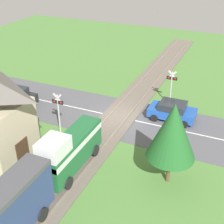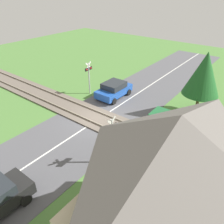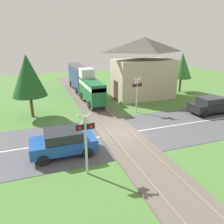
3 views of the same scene
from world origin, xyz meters
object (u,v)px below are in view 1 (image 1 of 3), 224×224
object	(u,v)px
crossing_signal_west_approach	(171,83)
pedestrian_by_station	(48,162)
train	(36,184)
crossing_signal_east_approach	(58,108)
car_near_crossing	(172,111)
car_far_side	(15,96)

from	to	relation	value
crossing_signal_west_approach	pedestrian_by_station	xyz separation A→B (m)	(4.61, 11.79, -1.33)
train	crossing_signal_east_approach	distance (m)	7.79
car_near_crossing	train	bearing A→B (deg)	72.04
train	pedestrian_by_station	world-z (taller)	train
car_far_side	pedestrian_by_station	xyz separation A→B (m)	(-7.85, 6.55, -0.06)
crossing_signal_east_approach	car_far_side	bearing A→B (deg)	-21.30
train	pedestrian_by_station	size ratio (longest dim) A/B	7.75
train	crossing_signal_east_approach	world-z (taller)	train
car_near_crossing	car_far_side	xyz separation A→B (m)	(13.27, 2.88, 0.00)
train	crossing_signal_east_approach	size ratio (longest dim) A/B	3.81
crossing_signal_east_approach	pedestrian_by_station	size ratio (longest dim) A/B	2.03
train	car_near_crossing	bearing A→B (deg)	-107.96
car_near_crossing	car_far_side	world-z (taller)	car_far_side
car_near_crossing	pedestrian_by_station	world-z (taller)	pedestrian_by_station
pedestrian_by_station	crossing_signal_east_approach	bearing A→B (deg)	-66.95
car_near_crossing	pedestrian_by_station	bearing A→B (deg)	60.12
car_far_side	pedestrian_by_station	bearing A→B (deg)	140.16
car_far_side	crossing_signal_east_approach	xyz separation A→B (m)	(-6.07, 2.37, 1.26)
car_far_side	pedestrian_by_station	world-z (taller)	pedestrian_by_station
train	car_near_crossing	xyz separation A→B (m)	(-4.00, -12.35, -1.08)
car_far_side	car_near_crossing	bearing A→B (deg)	-167.75
car_near_crossing	crossing_signal_west_approach	size ratio (longest dim) A/B	1.15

